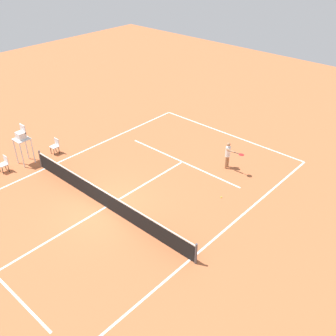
# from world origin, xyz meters

# --- Properties ---
(ground_plane) EXTENTS (60.00, 60.00, 0.00)m
(ground_plane) POSITION_xyz_m (0.00, 0.00, 0.00)
(ground_plane) COLOR #B76038
(court_lines) EXTENTS (10.90, 21.51, 0.01)m
(court_lines) POSITION_xyz_m (0.00, 0.00, 0.00)
(court_lines) COLOR white
(court_lines) RESTS_ON ground
(tennis_net) EXTENTS (11.50, 0.10, 1.07)m
(tennis_net) POSITION_xyz_m (0.00, 0.00, 0.50)
(tennis_net) COLOR #4C4C51
(tennis_net) RESTS_ON ground
(player_serving) EXTENTS (1.26, 0.51, 1.62)m
(player_serving) POSITION_xyz_m (-2.36, -7.11, 0.96)
(player_serving) COLOR #9E704C
(player_serving) RESTS_ON ground
(tennis_ball) EXTENTS (0.07, 0.07, 0.07)m
(tennis_ball) POSITION_xyz_m (-3.81, -4.48, 0.03)
(tennis_ball) COLOR #CCE033
(tennis_ball) RESTS_ON ground
(umpire_chair) EXTENTS (0.80, 0.80, 2.41)m
(umpire_chair) POSITION_xyz_m (6.75, 0.33, 1.61)
(umpire_chair) COLOR silver
(umpire_chair) RESTS_ON ground
(courtside_chair_near) EXTENTS (0.44, 0.46, 0.95)m
(courtside_chair_near) POSITION_xyz_m (6.80, 1.64, 0.53)
(courtside_chair_near) COLOR #262626
(courtside_chair_near) RESTS_ON ground
(courtside_chair_mid) EXTENTS (0.44, 0.46, 0.95)m
(courtside_chair_mid) POSITION_xyz_m (6.44, -1.50, 0.53)
(courtside_chair_mid) COLOR #262626
(courtside_chair_mid) RESTS_ON ground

